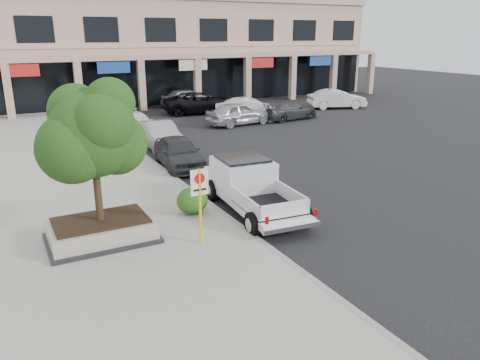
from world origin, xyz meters
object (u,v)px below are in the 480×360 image
pickup_truck (254,188)px  curb_car_d (113,108)px  planter (102,230)px  planter_tree (96,133)px  lot_car_d (202,103)px  curb_car_a (179,152)px  lot_car_e (188,98)px  lot_car_a (238,113)px  curb_car_c (135,125)px  curb_car_b (160,135)px  lot_car_c (289,110)px  no_parking_sign (200,196)px  lot_car_f (337,99)px  lot_car_b (250,110)px

pickup_truck → curb_car_d: size_ratio=1.10×
planter → planter_tree: (0.13, 0.15, 2.94)m
lot_car_d → curb_car_d: bearing=88.6°
curb_car_a → lot_car_e: lot_car_e is taller
pickup_truck → lot_car_d: size_ratio=0.95×
lot_car_a → curb_car_c: bearing=84.8°
curb_car_b → lot_car_e: 15.63m
curb_car_b → lot_car_d: (6.94, 10.15, 0.09)m
curb_car_d → lot_car_a: 10.13m
lot_car_a → pickup_truck: bearing=146.8°
curb_car_c → planter_tree: bearing=-111.3°
curb_car_b → planter_tree: bearing=-115.5°
curb_car_a → lot_car_c: curb_car_a is taller
pickup_truck → planter_tree: bearing=-174.7°
lot_car_c → curb_car_a: bearing=117.4°
planter → lot_car_a: lot_car_a is taller
curb_car_b → curb_car_c: 4.01m
planter → no_parking_sign: size_ratio=1.39×
curb_car_d → lot_car_f: bearing=-6.4°
planter → lot_car_c: 23.19m
curb_car_d → lot_car_f: lot_car_f is taller
lot_car_b → lot_car_c: 2.98m
pickup_truck → lot_car_a: (7.41, 15.28, -0.09)m
planter → pickup_truck: pickup_truck is taller
curb_car_a → curb_car_d: (0.63, 15.75, -0.03)m
curb_car_d → lot_car_d: 6.93m
pickup_truck → curb_car_c: (-0.09, 15.00, -0.18)m
curb_car_c → lot_car_e: lot_car_e is taller
no_parking_sign → curb_car_a: size_ratio=0.52×
planter_tree → lot_car_d: size_ratio=0.66×
planter → curb_car_b: bearing=63.3°
lot_car_a → lot_car_d: size_ratio=0.79×
planter → lot_car_f: size_ratio=0.65×
curb_car_a → lot_car_d: 16.15m
curb_car_d → lot_car_e: (7.06, 2.32, 0.08)m
planter_tree → lot_car_b: (14.16, 16.30, -2.58)m
lot_car_c → curb_car_d: bearing=49.6°
planter_tree → lot_car_a: bearing=50.3°
curb_car_b → lot_car_d: 12.30m
curb_car_c → lot_car_c: curb_car_c is taller
curb_car_c → lot_car_a: size_ratio=1.04×
curb_car_a → no_parking_sign: bearing=-100.9°
curb_car_d → lot_car_a: size_ratio=1.09×
planter_tree → curb_car_d: bearing=75.9°
lot_car_b → lot_car_e: (-1.44, 8.63, -0.04)m
curb_car_b → lot_car_c: bearing=21.8°
no_parking_sign → lot_car_d: no_parking_sign is taller
planter_tree → pickup_truck: (5.31, 0.06, -2.51)m
curb_car_c → curb_car_a: bearing=-93.5°
curb_car_c → lot_car_f: (18.54, 3.08, 0.09)m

